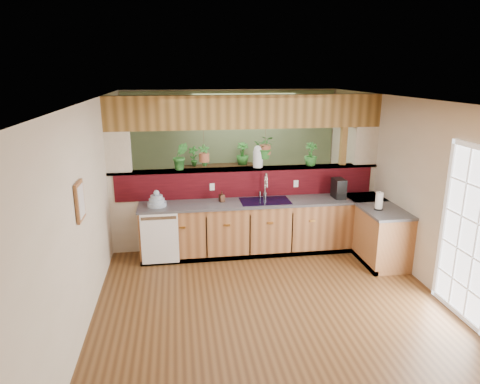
{
  "coord_description": "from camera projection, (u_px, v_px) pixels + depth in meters",
  "views": [
    {
      "loc": [
        -1.16,
        -5.66,
        2.98
      ],
      "look_at": [
        -0.21,
        0.7,
        1.15
      ],
      "focal_mm": 32.0,
      "sensor_mm": 36.0,
      "label": 1
    }
  ],
  "objects": [
    {
      "name": "french_door",
      "position": [
        467.0,
        236.0,
        5.16
      ],
      "size": [
        0.06,
        1.02,
        2.16
      ],
      "primitive_type": "cube",
      "color": "white",
      "rests_on": "ground"
    },
    {
      "name": "ceiling",
      "position": [
        263.0,
        100.0,
        5.65
      ],
      "size": [
        4.6,
        7.0,
        0.01
      ],
      "primitive_type": "cube",
      "color": "brown",
      "rests_on": "ground"
    },
    {
      "name": "floor_plant",
      "position": [
        299.0,
        200.0,
        8.86
      ],
      "size": [
        0.74,
        0.65,
        0.81
      ],
      "primitive_type": "imported",
      "rotation": [
        0.0,
        0.0,
        -0.03
      ],
      "color": "#246424",
      "rests_on": "ground"
    },
    {
      "name": "wall_front",
      "position": [
        372.0,
        349.0,
        2.67
      ],
      "size": [
        4.6,
        0.02,
        2.6
      ],
      "primitive_type": "cube",
      "color": "beige",
      "rests_on": "ground"
    },
    {
      "name": "hanging_plant_a",
      "position": [
        204.0,
        148.0,
        7.07
      ],
      "size": [
        0.2,
        0.17,
        0.54
      ],
      "color": "brown",
      "rests_on": "header_beam"
    },
    {
      "name": "faucet",
      "position": [
        265.0,
        185.0,
        7.17
      ],
      "size": [
        0.19,
        0.19,
        0.44
      ],
      "color": "#B7B7B2",
      "rests_on": "countertop"
    },
    {
      "name": "paper_towel",
      "position": [
        379.0,
        201.0,
        6.6
      ],
      "size": [
        0.14,
        0.14,
        0.29
      ],
      "color": "black",
      "rests_on": "countertop"
    },
    {
      "name": "shelf_plant_a",
      "position": [
        194.0,
        156.0,
        9.0
      ],
      "size": [
        0.27,
        0.23,
        0.42
      ],
      "primitive_type": "imported",
      "rotation": [
        0.0,
        0.0,
        -0.43
      ],
      "color": "#246424",
      "rests_on": "shelving_console"
    },
    {
      "name": "pass_through_partition",
      "position": [
        248.0,
        179.0,
        7.32
      ],
      "size": [
        4.6,
        0.21,
        2.6
      ],
      "color": "beige",
      "rests_on": "ground"
    },
    {
      "name": "glass_jar",
      "position": [
        258.0,
        157.0,
        7.24
      ],
      "size": [
        0.17,
        0.17,
        0.37
      ],
      "color": "silver",
      "rests_on": "pass_through_ledge"
    },
    {
      "name": "coffee_maker",
      "position": [
        339.0,
        189.0,
        7.21
      ],
      "size": [
        0.18,
        0.3,
        0.33
      ],
      "rotation": [
        0.0,
        0.0,
        0.01
      ],
      "color": "black",
      "rests_on": "countertop"
    },
    {
      "name": "header_beam",
      "position": [
        247.0,
        112.0,
        7.01
      ],
      "size": [
        4.6,
        0.15,
        0.55
      ],
      "primitive_type": "cube",
      "color": "brown",
      "rests_on": "ground"
    },
    {
      "name": "dish_stack",
      "position": [
        157.0,
        201.0,
        6.78
      ],
      "size": [
        0.3,
        0.3,
        0.26
      ],
      "color": "#94A7C0",
      "rests_on": "countertop"
    },
    {
      "name": "sage_backwall",
      "position": [
        231.0,
        151.0,
        9.32
      ],
      "size": [
        4.55,
        0.02,
        2.55
      ],
      "primitive_type": "cube",
      "color": "#5D704C",
      "rests_on": "ground"
    },
    {
      "name": "shelf_plant_b",
      "position": [
        243.0,
        154.0,
        9.14
      ],
      "size": [
        0.29,
        0.29,
        0.47
      ],
      "primitive_type": "imported",
      "rotation": [
        0.0,
        0.0,
        0.1
      ],
      "color": "#246424",
      "rests_on": "shelving_console"
    },
    {
      "name": "wall_right",
      "position": [
        414.0,
        188.0,
        6.33
      ],
      "size": [
        0.02,
        7.0,
        2.6
      ],
      "primitive_type": "cube",
      "color": "beige",
      "rests_on": "ground"
    },
    {
      "name": "soap_dispenser",
      "position": [
        222.0,
        196.0,
        7.01
      ],
      "size": [
        0.1,
        0.11,
        0.18
      ],
      "primitive_type": "imported",
      "rotation": [
        0.0,
        0.0,
        0.35
      ],
      "color": "#3A2115",
      "rests_on": "countertop"
    },
    {
      "name": "wall_back",
      "position": [
        231.0,
        150.0,
        9.33
      ],
      "size": [
        4.6,
        0.02,
        2.6
      ],
      "primitive_type": "cube",
      "color": "beige",
      "rests_on": "ground"
    },
    {
      "name": "ground",
      "position": [
        261.0,
        278.0,
        6.36
      ],
      "size": [
        4.6,
        7.0,
        0.01
      ],
      "primitive_type": "cube",
      "color": "#543519",
      "rests_on": "ground"
    },
    {
      "name": "hanging_plant_b",
      "position": [
        265.0,
        137.0,
        7.17
      ],
      "size": [
        0.45,
        0.42,
        0.51
      ],
      "color": "brown",
      "rests_on": "header_beam"
    },
    {
      "name": "ledge_plant_right",
      "position": [
        311.0,
        154.0,
        7.37
      ],
      "size": [
        0.23,
        0.23,
        0.4
      ],
      "primitive_type": "imported",
      "rotation": [
        0.0,
        0.0,
        -0.03
      ],
      "color": "#246424",
      "rests_on": "pass_through_ledge"
    },
    {
      "name": "pass_through_ledge",
      "position": [
        247.0,
        169.0,
        7.27
      ],
      "size": [
        4.6,
        0.21,
        0.04
      ],
      "primitive_type": "cube",
      "color": "brown",
      "rests_on": "ground"
    },
    {
      "name": "ledge_plant_left",
      "position": [
        181.0,
        156.0,
        7.04
      ],
      "size": [
        0.26,
        0.22,
        0.46
      ],
      "primitive_type": "imported",
      "rotation": [
        0.0,
        0.0,
        0.06
      ],
      "color": "#246424",
      "rests_on": "pass_through_ledge"
    },
    {
      "name": "countertop",
      "position": [
        300.0,
        227.0,
        7.18
      ],
      "size": [
        4.14,
        1.52,
        0.9
      ],
      "color": "brown",
      "rests_on": "ground"
    },
    {
      "name": "shelving_console",
      "position": [
        217.0,
        189.0,
        9.27
      ],
      "size": [
        1.64,
        0.68,
        1.06
      ],
      "primitive_type": "cube",
      "rotation": [
        0.0,
        0.0,
        0.16
      ],
      "color": "black",
      "rests_on": "ground"
    },
    {
      "name": "framed_print",
      "position": [
        80.0,
        201.0,
        4.85
      ],
      "size": [
        0.04,
        0.35,
        0.45
      ],
      "color": "brown",
      "rests_on": "wall_left"
    },
    {
      "name": "dishwasher",
      "position": [
        160.0,
        239.0,
        6.66
      ],
      "size": [
        0.58,
        0.03,
        0.82
      ],
      "color": "white",
      "rests_on": "ground"
    },
    {
      "name": "wall_left",
      "position": [
        92.0,
        202.0,
        5.68
      ],
      "size": [
        0.02,
        7.0,
        2.6
      ],
      "primitive_type": "cube",
      "color": "beige",
      "rests_on": "ground"
    },
    {
      "name": "navy_sink",
      "position": [
        265.0,
        205.0,
        7.1
      ],
      "size": [
        0.82,
        0.5,
        0.18
      ],
      "color": "black",
      "rests_on": "countertop"
    }
  ]
}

